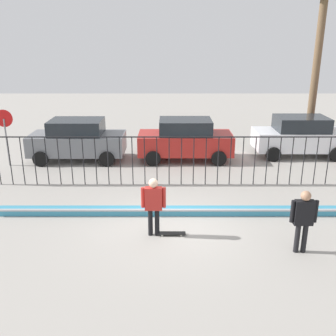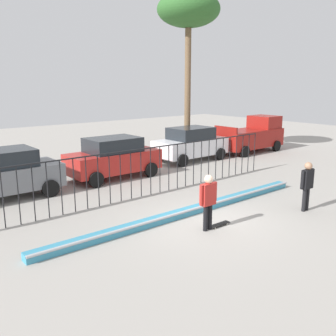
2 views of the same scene
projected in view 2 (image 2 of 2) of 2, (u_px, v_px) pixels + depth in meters
ground_plane at (206, 222)px, 12.08m from camera, size 60.00×60.00×0.00m
bowl_coping_ledge at (188, 211)px, 12.69m from camera, size 11.00×0.40×0.27m
perimeter_fence at (141, 168)px, 14.49m from camera, size 14.04×0.04×1.91m
skateboarder at (208, 197)px, 11.18m from camera, size 0.70×0.26×1.72m
skateboard at (219, 224)px, 11.70m from camera, size 0.80×0.20×0.07m
camera_operator at (307, 182)px, 12.90m from camera, size 0.70×0.26×1.73m
parked_car_gray at (2, 174)px, 14.32m from camera, size 4.30×2.12×1.90m
parked_car_red at (113, 157)px, 17.46m from camera, size 4.30×2.12×1.90m
parked_car_white at (191, 144)px, 21.36m from camera, size 4.30×2.12×1.90m
pickup_truck at (252, 136)px, 24.13m from camera, size 4.70×2.12×2.24m
palm_tree_tall at (189, 13)px, 21.21m from camera, size 3.58×3.58×9.38m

